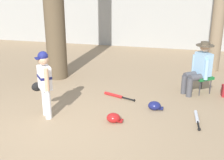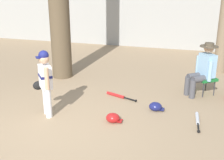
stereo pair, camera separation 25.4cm
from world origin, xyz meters
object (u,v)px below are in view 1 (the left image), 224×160
(bat_red_barrel, at_px, (116,96))
(batting_helmet_navy, at_px, (155,106))
(seated_spectator, at_px, (199,67))
(bat_aluminum_silver, at_px, (197,118))
(batting_helmet_red, at_px, (114,118))
(tree_behind_spectator, at_px, (221,1))
(folding_stool, at_px, (202,78))
(young_ballplayer, at_px, (44,80))

(bat_red_barrel, xyz_separation_m, batting_helmet_navy, (0.91, -0.45, 0.04))
(batting_helmet_navy, bearing_deg, bat_red_barrel, 153.68)
(seated_spectator, height_order, bat_aluminum_silver, seated_spectator)
(batting_helmet_red, bearing_deg, bat_aluminum_silver, 16.17)
(tree_behind_spectator, relative_size, batting_helmet_navy, 13.96)
(bat_aluminum_silver, bearing_deg, folding_stool, 84.84)
(seated_spectator, distance_m, bat_red_barrel, 2.00)
(tree_behind_spectator, distance_m, batting_helmet_red, 4.66)
(bat_aluminum_silver, height_order, batting_helmet_navy, batting_helmet_navy)
(seated_spectator, relative_size, batting_helmet_navy, 3.86)
(folding_stool, bearing_deg, batting_helmet_navy, -129.53)
(batting_helmet_red, bearing_deg, tree_behind_spectator, 60.84)
(young_ballplayer, relative_size, bat_red_barrel, 1.73)
(tree_behind_spectator, xyz_separation_m, bat_red_barrel, (-2.29, -2.56, -1.91))
(folding_stool, xyz_separation_m, batting_helmet_red, (-1.66, -1.88, -0.29))
(tree_behind_spectator, bearing_deg, bat_aluminum_silver, -99.54)
(batting_helmet_red, bearing_deg, seated_spectator, 49.09)
(seated_spectator, distance_m, bat_aluminum_silver, 1.51)
(seated_spectator, height_order, bat_red_barrel, seated_spectator)
(young_ballplayer, distance_m, seated_spectator, 3.46)
(seated_spectator, bearing_deg, tree_behind_spectator, 75.24)
(batting_helmet_navy, bearing_deg, folding_stool, 50.47)
(tree_behind_spectator, xyz_separation_m, folding_stool, (-0.42, -1.85, -1.57))
(bat_red_barrel, height_order, batting_helmet_red, batting_helmet_red)
(young_ballplayer, bearing_deg, tree_behind_spectator, 48.24)
(seated_spectator, distance_m, batting_helmet_red, 2.48)
(young_ballplayer, xyz_separation_m, batting_helmet_red, (1.32, 0.07, -0.67))
(young_ballplayer, relative_size, bat_aluminum_silver, 1.77)
(seated_spectator, xyz_separation_m, batting_helmet_navy, (-0.88, -1.10, -0.56))
(tree_behind_spectator, xyz_separation_m, batting_helmet_navy, (-1.38, -3.01, -1.86))
(young_ballplayer, xyz_separation_m, bat_aluminum_silver, (2.84, 0.52, -0.71))
(folding_stool, relative_size, bat_red_barrel, 0.74)
(young_ballplayer, distance_m, batting_helmet_navy, 2.26)
(bat_aluminum_silver, xyz_separation_m, batting_helmet_navy, (-0.83, 0.27, 0.04))
(young_ballplayer, relative_size, batting_helmet_navy, 4.20)
(bat_aluminum_silver, bearing_deg, seated_spectator, 87.94)
(young_ballplayer, xyz_separation_m, batting_helmet_navy, (2.01, 0.79, -0.67))
(seated_spectator, bearing_deg, batting_helmet_red, -130.91)
(folding_stool, distance_m, batting_helmet_red, 2.52)
(young_ballplayer, xyz_separation_m, bat_red_barrel, (1.10, 1.24, -0.71))
(batting_helmet_navy, bearing_deg, tree_behind_spectator, 65.36)
(young_ballplayer, distance_m, folding_stool, 3.58)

